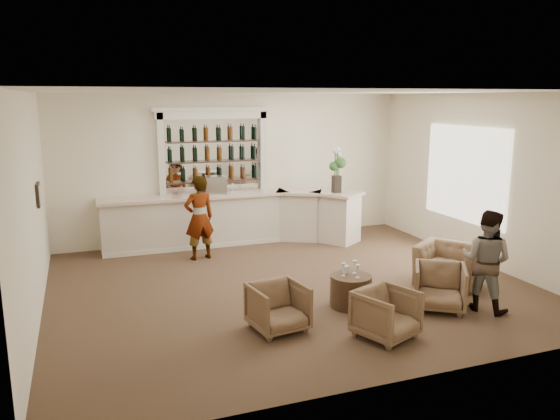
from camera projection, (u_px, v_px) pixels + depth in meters
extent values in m
plane|color=brown|center=(290.00, 285.00, 9.51)|extent=(8.00, 8.00, 0.00)
cube|color=#F4E9CA|center=(235.00, 167.00, 12.39)|extent=(8.00, 0.04, 3.30)
cube|color=#F4E9CA|center=(31.00, 208.00, 7.82)|extent=(0.04, 7.00, 3.30)
cube|color=#F4E9CA|center=(483.00, 180.00, 10.53)|extent=(0.04, 7.00, 3.30)
cube|color=white|center=(291.00, 92.00, 8.84)|extent=(8.00, 7.00, 0.04)
cube|color=white|center=(465.00, 174.00, 10.97)|extent=(0.05, 2.40, 1.90)
cube|color=black|center=(38.00, 195.00, 8.93)|extent=(0.04, 0.46, 0.38)
cube|color=beige|center=(40.00, 195.00, 8.94)|extent=(0.01, 0.38, 0.30)
cube|color=beige|center=(196.00, 222.00, 11.95)|extent=(4.00, 0.70, 1.08)
cube|color=beige|center=(195.00, 196.00, 11.82)|extent=(4.10, 0.82, 0.06)
cube|color=beige|center=(299.00, 216.00, 12.54)|extent=(1.12, 1.04, 1.08)
cube|color=beige|center=(299.00, 192.00, 12.40)|extent=(1.27, 1.19, 0.06)
cube|color=beige|center=(336.00, 218.00, 12.30)|extent=(1.08, 1.14, 1.08)
cube|color=beige|center=(337.00, 193.00, 12.16)|extent=(1.24, 1.29, 0.06)
cube|color=beige|center=(200.00, 247.00, 11.75)|extent=(4.00, 0.06, 0.10)
cube|color=white|center=(213.00, 155.00, 12.14)|extent=(2.15, 0.02, 1.65)
cube|color=beige|center=(162.00, 180.00, 11.79)|extent=(0.14, 0.16, 2.90)
cube|color=beige|center=(263.00, 175.00, 12.58)|extent=(0.14, 0.16, 2.90)
cube|color=beige|center=(213.00, 115.00, 11.90)|extent=(2.52, 0.16, 0.18)
cube|color=beige|center=(212.00, 109.00, 11.88)|extent=(2.64, 0.20, 0.08)
cube|color=#38251C|center=(215.00, 181.00, 12.15)|extent=(2.05, 0.20, 0.03)
cube|color=#38251C|center=(214.00, 161.00, 12.06)|extent=(2.05, 0.20, 0.03)
cube|color=#38251C|center=(214.00, 142.00, 11.98)|extent=(2.05, 0.20, 0.03)
cylinder|color=#442F1D|center=(351.00, 291.00, 8.51)|extent=(0.65, 0.65, 0.50)
imported|color=gray|center=(199.00, 218.00, 10.90)|extent=(0.68, 0.51, 1.70)
imported|color=gray|center=(486.00, 261.00, 8.27)|extent=(0.90, 0.96, 1.57)
imported|color=brown|center=(278.00, 307.00, 7.61)|extent=(0.82, 0.84, 0.67)
imported|color=brown|center=(386.00, 314.00, 7.37)|extent=(0.95, 0.96, 0.68)
imported|color=brown|center=(440.00, 287.00, 8.38)|extent=(1.05, 1.06, 0.70)
imported|color=brown|center=(449.00, 265.00, 9.54)|extent=(1.36, 1.39, 0.69)
cube|color=silver|center=(216.00, 185.00, 11.86)|extent=(0.51, 0.45, 0.39)
cube|color=black|center=(336.00, 184.00, 12.07)|extent=(0.17, 0.17, 0.38)
cube|color=silver|center=(346.00, 269.00, 8.57)|extent=(0.08, 0.08, 0.12)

